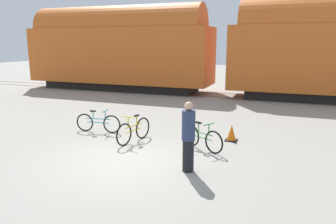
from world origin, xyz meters
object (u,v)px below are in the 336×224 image
(bicycle_green, at_px, (202,138))
(bicycle_yellow, at_px, (134,131))
(traffic_cone, at_px, (232,133))
(bicycle_teal, at_px, (98,123))
(freight_train, at_px, (221,47))
(person_in_navy, at_px, (188,137))

(bicycle_green, distance_m, bicycle_yellow, 2.32)
(bicycle_yellow, bearing_deg, traffic_cone, 23.54)
(bicycle_teal, height_order, traffic_cone, bicycle_teal)
(bicycle_yellow, height_order, traffic_cone, bicycle_yellow)
(bicycle_teal, bearing_deg, traffic_cone, 8.20)
(bicycle_teal, bearing_deg, freight_train, 76.93)
(bicycle_green, height_order, bicycle_teal, bicycle_green)
(bicycle_yellow, relative_size, person_in_navy, 0.93)
(freight_train, height_order, bicycle_yellow, freight_train)
(bicycle_yellow, xyz_separation_m, person_in_navy, (2.43, -1.75, 0.52))
(bicycle_green, xyz_separation_m, bicycle_teal, (-4.08, 0.58, -0.01))
(bicycle_yellow, xyz_separation_m, bicycle_teal, (-1.76, 0.62, -0.03))
(bicycle_yellow, height_order, bicycle_teal, bicycle_yellow)
(person_in_navy, xyz_separation_m, traffic_cone, (0.57, 3.06, -0.66))
(bicycle_yellow, bearing_deg, freight_train, 86.90)
(freight_train, xyz_separation_m, bicycle_teal, (-2.34, -10.10, -2.61))
(traffic_cone, bearing_deg, bicycle_yellow, -156.46)
(bicycle_green, distance_m, person_in_navy, 1.87)
(freight_train, relative_size, bicycle_yellow, 15.96)
(person_in_navy, bearing_deg, bicycle_teal, 52.86)
(person_in_navy, bearing_deg, bicycle_green, -4.13)
(freight_train, xyz_separation_m, person_in_navy, (1.85, -12.48, -2.05))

